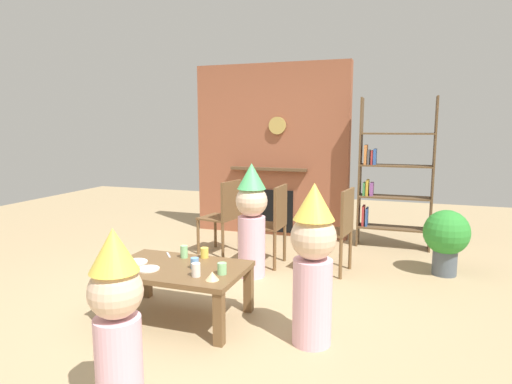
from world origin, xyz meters
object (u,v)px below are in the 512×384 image
paper_cup_near_right (196,270)px  paper_cup_far_left (195,263)px  dining_chair_left (225,213)px  coffee_table (178,274)px  paper_cup_near_left (222,269)px  child_with_cone_hat (117,319)px  potted_plant_tall (446,236)px  paper_cup_center (184,252)px  paper_plate_front (148,269)px  paper_plate_rear (135,262)px  paper_cup_far_right (204,253)px  child_in_pink (313,261)px  dining_chair_middle (272,220)px  bookshelf (390,178)px  child_by_the_chairs (252,217)px  birthday_cake_slice (212,276)px  dining_chair_right (338,226)px

paper_cup_near_right → paper_cup_far_left: bearing=119.6°
dining_chair_left → coffee_table: bearing=112.0°
paper_cup_near_left → paper_cup_far_left: paper_cup_near_left is taller
child_with_cone_hat → potted_plant_tall: size_ratio=1.50×
paper_cup_near_right → paper_cup_center: paper_cup_center is taller
paper_plate_front → coffee_table: bearing=38.2°
paper_plate_rear → coffee_table: bearing=4.3°
paper_cup_far_right → child_in_pink: child_in_pink is taller
paper_cup_near_left → paper_cup_center: size_ratio=0.84×
child_with_cone_hat → child_in_pink: child_in_pink is taller
potted_plant_tall → dining_chair_middle: bearing=-171.4°
bookshelf → child_by_the_chairs: bearing=-128.0°
birthday_cake_slice → dining_chair_right: 1.85m
paper_plate_front → dining_chair_left: 1.94m
coffee_table → bookshelf: bearing=61.7°
paper_cup_center → dining_chair_middle: dining_chair_middle is taller
paper_cup_near_left → dining_chair_left: 1.99m
paper_cup_far_left → child_by_the_chairs: child_by_the_chairs is taller
birthday_cake_slice → child_by_the_chairs: (-0.17, 1.34, 0.16)m
child_in_pink → bookshelf: bearing=-94.7°
paper_cup_far_right → child_with_cone_hat: size_ratio=0.08×
bookshelf → child_with_cone_hat: bookshelf is taller
paper_plate_front → child_in_pink: child_in_pink is taller
paper_cup_far_left → child_in_pink: bearing=-3.9°
bookshelf → dining_chair_left: bearing=-151.9°
child_with_cone_hat → dining_chair_left: bearing=-1.9°
paper_cup_far_right → child_in_pink: size_ratio=0.07×
coffee_table → paper_cup_far_left: size_ratio=12.51×
paper_cup_near_left → paper_cup_far_right: paper_cup_near_left is taller
bookshelf → paper_plate_rear: (-1.88, -2.81, -0.45)m
dining_chair_middle → child_with_cone_hat: bearing=91.6°
paper_cup_near_right → bookshelf: bearing=66.9°
paper_cup_center → dining_chair_right: size_ratio=0.12×
bookshelf → coffee_table: (-1.50, -2.78, -0.52)m
paper_plate_front → dining_chair_right: (1.23, 1.68, 0.07)m
dining_chair_middle → dining_chair_left: bearing=-16.9°
paper_cup_near_right → paper_cup_far_left: paper_cup_near_right is taller
paper_plate_front → potted_plant_tall: size_ratio=0.25×
paper_cup_far_right → potted_plant_tall: (2.02, 1.55, -0.06)m
paper_plate_front → paper_plate_rear: bearing=150.0°
bookshelf → child_in_pink: bearing=-97.9°
paper_cup_far_right → child_by_the_chairs: size_ratio=0.07×
paper_cup_far_right → coffee_table: bearing=-109.1°
paper_cup_center → paper_plate_front: size_ratio=0.60×
birthday_cake_slice → dining_chair_middle: (-0.07, 1.76, 0.05)m
paper_cup_far_right → dining_chair_left: size_ratio=0.10×
paper_cup_center → paper_cup_far_right: (0.16, 0.06, -0.01)m
paper_cup_far_right → potted_plant_tall: 2.55m
dining_chair_middle → potted_plant_tall: (1.80, 0.27, -0.10)m
child_in_pink → paper_plate_rear: bearing=1.9°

